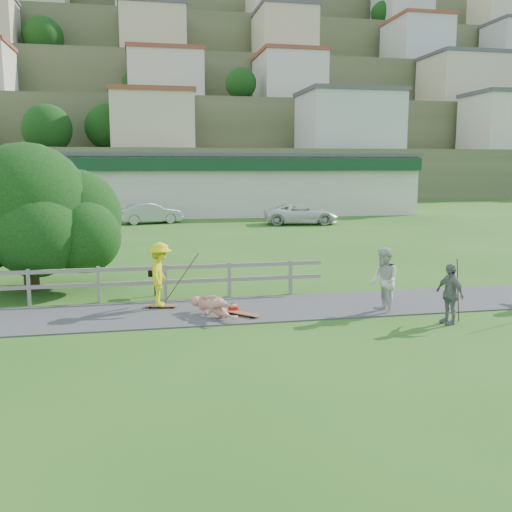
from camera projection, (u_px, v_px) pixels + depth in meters
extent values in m
plane|color=#2D601B|center=(249.00, 324.00, 14.89)|extent=(260.00, 260.00, 0.00)
cube|color=#3A3A3C|center=(239.00, 310.00, 16.34)|extent=(34.00, 3.00, 0.04)
cube|color=slate|center=(29.00, 287.00, 16.84)|extent=(0.10, 0.10, 1.10)
cube|color=slate|center=(99.00, 285.00, 17.22)|extent=(0.10, 0.10, 1.10)
cube|color=slate|center=(165.00, 282.00, 17.61)|extent=(0.10, 0.10, 1.10)
cube|color=slate|center=(229.00, 279.00, 18.00)|extent=(0.10, 0.10, 1.10)
cube|color=slate|center=(291.00, 277.00, 18.39)|extent=(0.10, 0.10, 1.10)
cube|color=slate|center=(81.00, 271.00, 17.06)|extent=(15.00, 0.08, 0.12)
cube|color=slate|center=(81.00, 285.00, 17.13)|extent=(15.00, 0.08, 0.12)
cube|color=beige|center=(219.00, 186.00, 49.18)|extent=(32.00, 10.00, 4.80)
cube|color=#143920|center=(228.00, 164.00, 43.87)|extent=(32.00, 0.60, 1.00)
cube|color=#4B4B50|center=(219.00, 156.00, 48.78)|extent=(32.50, 10.50, 0.30)
cube|color=#44502F|center=(163.00, 175.00, 67.67)|extent=(220.00, 14.00, 6.00)
cube|color=beige|center=(162.00, 119.00, 66.65)|extent=(10.00, 9.00, 7.00)
cube|color=#4B4B50|center=(161.00, 86.00, 66.06)|extent=(10.40, 9.40, 0.50)
cube|color=#44502F|center=(159.00, 148.00, 79.71)|extent=(220.00, 14.00, 13.00)
cube|color=beige|center=(157.00, 74.00, 78.14)|extent=(10.00, 9.00, 7.00)
cube|color=#4B4B50|center=(156.00, 46.00, 77.55)|extent=(10.40, 9.40, 0.50)
cube|color=#44502F|center=(156.00, 125.00, 91.67)|extent=(220.00, 14.00, 21.00)
cube|color=beige|center=(153.00, 34.00, 89.47)|extent=(10.00, 9.00, 7.00)
cube|color=#4B4B50|center=(153.00, 9.00, 88.88)|extent=(10.40, 9.40, 0.50)
cube|color=#44502F|center=(153.00, 105.00, 103.55)|extent=(220.00, 14.00, 30.00)
cube|color=#44502F|center=(151.00, 87.00, 116.32)|extent=(220.00, 14.00, 40.00)
imported|color=yellow|center=(160.00, 278.00, 16.35)|extent=(0.83, 1.27, 1.85)
imported|color=tan|center=(214.00, 306.00, 15.52)|extent=(1.72, 1.26, 0.64)
imported|color=silver|center=(384.00, 281.00, 15.87)|extent=(0.71, 0.91, 1.86)
imported|color=slate|center=(450.00, 294.00, 14.86)|extent=(0.58, 1.00, 1.60)
imported|color=#A7AAAE|center=(150.00, 213.00, 40.70)|extent=(4.68, 2.53, 1.46)
imported|color=silver|center=(301.00, 214.00, 40.15)|extent=(5.46, 3.01, 1.45)
sphere|color=#B8120D|center=(233.00, 308.00, 16.00)|extent=(0.31, 0.31, 0.31)
cylinder|color=#502F20|center=(180.00, 274.00, 16.85)|extent=(0.03, 0.03, 1.89)
cylinder|color=#502F20|center=(458.00, 290.00, 15.06)|extent=(0.03, 0.03, 1.70)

